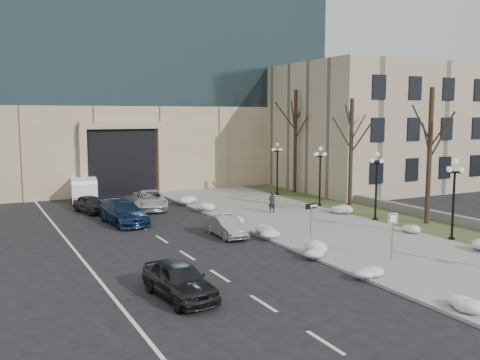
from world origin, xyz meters
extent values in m
plane|color=black|center=(0.00, 0.00, 0.00)|extent=(160.00, 160.00, 0.00)
cube|color=gray|center=(3.50, 14.00, 0.06)|extent=(9.00, 40.00, 0.12)
cube|color=gray|center=(-1.00, 14.00, 0.07)|extent=(0.30, 40.00, 0.14)
cube|color=#394623|center=(10.00, 14.00, 0.05)|extent=(4.00, 40.00, 0.10)
cube|color=slate|center=(12.00, 16.00, 0.35)|extent=(0.50, 30.00, 0.70)
cube|color=tan|center=(-2.00, 42.00, 4.00)|extent=(40.00, 20.00, 8.00)
cube|color=black|center=(-4.00, 33.00, 3.00)|extent=(6.00, 2.50, 6.00)
cube|color=tan|center=(-4.00, 31.60, 6.30)|extent=(7.50, 0.60, 0.60)
cube|color=tan|center=(-7.50, 31.60, 3.00)|extent=(0.60, 0.60, 6.00)
cube|color=tan|center=(-0.50, 31.60, 3.00)|extent=(0.60, 0.60, 6.00)
cube|color=tan|center=(22.00, 28.00, 6.00)|extent=(22.00, 18.00, 12.00)
cube|color=black|center=(14.00, 19.00, 2.50)|extent=(1.40, 0.25, 2.00)
cube|color=black|center=(18.00, 19.00, 2.50)|extent=(1.40, 0.25, 2.00)
cube|color=black|center=(22.00, 19.00, 2.50)|extent=(1.40, 0.25, 2.00)
cube|color=black|center=(26.00, 19.00, 2.50)|extent=(1.40, 0.25, 2.00)
cube|color=black|center=(14.00, 19.00, 6.00)|extent=(1.40, 0.25, 2.00)
cube|color=black|center=(18.00, 19.00, 6.00)|extent=(1.40, 0.25, 2.00)
cube|color=black|center=(22.00, 19.00, 6.00)|extent=(1.40, 0.25, 2.00)
cube|color=black|center=(26.00, 19.00, 6.00)|extent=(1.40, 0.25, 2.00)
cube|color=black|center=(14.00, 19.00, 9.50)|extent=(1.40, 0.25, 2.00)
cube|color=black|center=(18.00, 19.00, 9.50)|extent=(1.40, 0.25, 2.00)
cube|color=black|center=(22.00, 19.00, 9.50)|extent=(1.40, 0.25, 2.00)
cube|color=black|center=(26.00, 19.00, 9.50)|extent=(1.40, 0.25, 2.00)
imported|color=black|center=(-9.15, 4.07, 0.74)|extent=(2.13, 4.47, 1.48)
imported|color=#939599|center=(-2.82, 12.92, 0.62)|extent=(1.40, 3.78, 1.24)
imported|color=navy|center=(-7.29, 19.45, 0.76)|extent=(2.62, 5.42, 1.52)
imported|color=silver|center=(-4.03, 24.00, 0.73)|extent=(3.58, 5.67, 1.46)
imported|color=#2A292E|center=(-8.37, 24.59, 0.65)|extent=(2.39, 4.06, 1.30)
imported|color=black|center=(3.33, 18.03, 0.89)|extent=(0.57, 0.37, 1.55)
cube|color=white|center=(-7.60, 31.19, 0.94)|extent=(2.81, 4.97, 1.88)
cube|color=white|center=(-8.06, 28.41, 0.84)|extent=(2.19, 1.81, 1.50)
cylinder|color=black|center=(-8.96, 28.75, 0.33)|extent=(0.34, 0.69, 0.66)
cylinder|color=black|center=(-7.11, 28.44, 0.33)|extent=(0.34, 0.69, 0.66)
cylinder|color=black|center=(-8.29, 32.73, 0.33)|extent=(0.34, 0.69, 0.66)
cylinder|color=black|center=(-6.44, 32.42, 0.33)|extent=(0.34, 0.69, 0.66)
cylinder|color=slate|center=(0.09, 8.35, 1.21)|extent=(0.06, 0.06, 2.42)
cube|color=black|center=(0.09, 8.35, 2.33)|extent=(0.87, 0.25, 0.30)
cube|color=white|center=(0.23, 8.36, 2.33)|extent=(0.41, 0.11, 0.11)
cone|color=white|center=(0.46, 8.42, 2.33)|extent=(0.26, 0.28, 0.24)
cylinder|color=slate|center=(2.15, 4.29, 1.19)|extent=(0.07, 0.07, 2.39)
cube|color=white|center=(2.15, 4.29, 2.17)|extent=(0.52, 0.12, 0.52)
cube|color=black|center=(2.14, 4.26, 2.17)|extent=(0.45, 0.08, 0.46)
cube|color=white|center=(2.14, 4.26, 2.17)|extent=(0.39, 0.07, 0.39)
ellipsoid|color=silver|center=(-0.43, -2.35, 0.30)|extent=(1.10, 1.60, 0.36)
ellipsoid|color=silver|center=(-0.90, 2.86, 0.30)|extent=(1.10, 1.60, 0.36)
ellipsoid|color=silver|center=(-0.84, 6.44, 0.30)|extent=(1.10, 1.60, 0.36)
ellipsoid|color=silver|center=(-0.73, 11.43, 0.30)|extent=(1.10, 1.60, 0.36)
ellipsoid|color=silver|center=(-0.78, 15.78, 0.30)|extent=(1.10, 1.60, 0.36)
ellipsoid|color=silver|center=(-0.58, 20.89, 0.30)|extent=(1.10, 1.60, 0.36)
ellipsoid|color=silver|center=(-0.65, 24.49, 0.30)|extent=(1.10, 1.60, 0.36)
ellipsoid|color=silver|center=(7.34, 8.48, 0.30)|extent=(1.10, 1.60, 0.36)
ellipsoid|color=silver|center=(7.64, 15.29, 0.30)|extent=(1.10, 1.60, 0.36)
cylinder|color=black|center=(8.30, 6.00, 0.10)|extent=(0.36, 0.36, 0.20)
cylinder|color=black|center=(8.30, 6.00, 2.00)|extent=(0.14, 0.14, 4.00)
cylinder|color=black|center=(8.30, 6.00, 4.00)|extent=(0.10, 0.90, 0.10)
cylinder|color=black|center=(8.30, 6.00, 4.00)|extent=(0.90, 0.10, 0.10)
sphere|color=silver|center=(8.30, 6.00, 4.60)|extent=(0.32, 0.32, 0.32)
sphere|color=silver|center=(8.75, 6.00, 4.15)|extent=(0.28, 0.28, 0.28)
sphere|color=silver|center=(7.85, 6.00, 4.15)|extent=(0.28, 0.28, 0.28)
sphere|color=silver|center=(8.30, 6.45, 4.15)|extent=(0.28, 0.28, 0.28)
sphere|color=silver|center=(8.30, 5.55, 4.15)|extent=(0.28, 0.28, 0.28)
cylinder|color=black|center=(8.30, 12.50, 0.10)|extent=(0.36, 0.36, 0.20)
cylinder|color=black|center=(8.30, 12.50, 2.00)|extent=(0.14, 0.14, 4.00)
cylinder|color=black|center=(8.30, 12.50, 4.00)|extent=(0.10, 0.90, 0.10)
cylinder|color=black|center=(8.30, 12.50, 4.00)|extent=(0.90, 0.10, 0.10)
sphere|color=silver|center=(8.30, 12.50, 4.60)|extent=(0.32, 0.32, 0.32)
sphere|color=silver|center=(8.75, 12.50, 4.15)|extent=(0.28, 0.28, 0.28)
sphere|color=silver|center=(7.85, 12.50, 4.15)|extent=(0.28, 0.28, 0.28)
sphere|color=silver|center=(8.30, 12.95, 4.15)|extent=(0.28, 0.28, 0.28)
sphere|color=silver|center=(8.30, 12.05, 4.15)|extent=(0.28, 0.28, 0.28)
cylinder|color=black|center=(8.30, 19.00, 0.10)|extent=(0.36, 0.36, 0.20)
cylinder|color=black|center=(8.30, 19.00, 2.00)|extent=(0.14, 0.14, 4.00)
cylinder|color=black|center=(8.30, 19.00, 4.00)|extent=(0.10, 0.90, 0.10)
cylinder|color=black|center=(8.30, 19.00, 4.00)|extent=(0.90, 0.10, 0.10)
sphere|color=silver|center=(8.30, 19.00, 4.60)|extent=(0.32, 0.32, 0.32)
sphere|color=silver|center=(8.75, 19.00, 4.15)|extent=(0.28, 0.28, 0.28)
sphere|color=silver|center=(7.85, 19.00, 4.15)|extent=(0.28, 0.28, 0.28)
sphere|color=silver|center=(8.30, 19.45, 4.15)|extent=(0.28, 0.28, 0.28)
sphere|color=silver|center=(8.30, 18.55, 4.15)|extent=(0.28, 0.28, 0.28)
cylinder|color=black|center=(8.30, 25.50, 0.10)|extent=(0.36, 0.36, 0.20)
cylinder|color=black|center=(8.30, 25.50, 2.00)|extent=(0.14, 0.14, 4.00)
cylinder|color=black|center=(8.30, 25.50, 4.00)|extent=(0.10, 0.90, 0.10)
cylinder|color=black|center=(8.30, 25.50, 4.00)|extent=(0.90, 0.10, 0.10)
sphere|color=silver|center=(8.30, 25.50, 4.60)|extent=(0.32, 0.32, 0.32)
sphere|color=silver|center=(8.75, 25.50, 4.15)|extent=(0.28, 0.28, 0.28)
sphere|color=silver|center=(7.85, 25.50, 4.15)|extent=(0.28, 0.28, 0.28)
sphere|color=silver|center=(8.30, 25.95, 4.15)|extent=(0.28, 0.28, 0.28)
sphere|color=silver|center=(8.30, 25.05, 4.15)|extent=(0.28, 0.28, 0.28)
cylinder|color=black|center=(10.50, 10.00, 4.50)|extent=(0.32, 0.32, 9.00)
cylinder|color=black|center=(10.50, 18.00, 4.25)|extent=(0.32, 0.32, 8.50)
cylinder|color=black|center=(10.50, 26.00, 4.75)|extent=(0.32, 0.32, 9.50)
camera|label=1|loc=(-16.38, -15.29, 7.26)|focal=40.00mm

